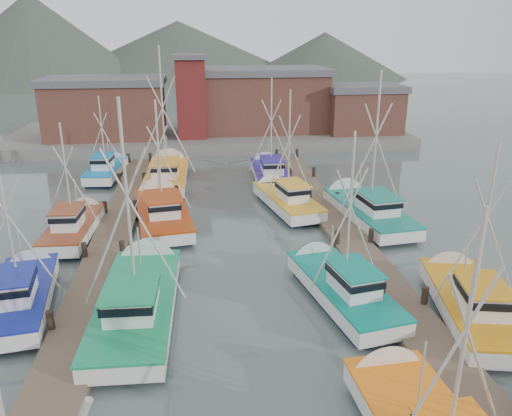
{
  "coord_description": "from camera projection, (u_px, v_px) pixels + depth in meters",
  "views": [
    {
      "loc": [
        -1.92,
        -20.49,
        11.82
      ],
      "look_at": [
        1.38,
        5.47,
        2.6
      ],
      "focal_mm": 35.0,
      "sensor_mm": 36.0,
      "label": 1
    }
  ],
  "objects": [
    {
      "name": "shed_left",
      "position": [
        107.0,
        107.0,
        53.33
      ],
      "size": [
        12.72,
        8.48,
        6.2
      ],
      "color": "brown",
      "rests_on": "quay"
    },
    {
      "name": "distant_hills",
      "position": [
        151.0,
        78.0,
        136.51
      ],
      "size": [
        175.0,
        140.0,
        42.0
      ],
      "color": "#465143",
      "rests_on": "ground"
    },
    {
      "name": "boat_4",
      "position": [
        139.0,
        298.0,
        22.13
      ],
      "size": [
        4.23,
        10.15,
        10.5
      ],
      "rotation": [
        0.0,
        0.0,
        -0.04
      ],
      "color": "#0F1835",
      "rests_on": "ground"
    },
    {
      "name": "lookout_tower",
      "position": [
        191.0,
        96.0,
        52.12
      ],
      "size": [
        3.6,
        3.6,
        8.5
      ],
      "color": "maroon",
      "rests_on": "quay"
    },
    {
      "name": "boat_8",
      "position": [
        162.0,
        211.0,
        32.97
      ],
      "size": [
        4.35,
        10.15,
        8.93
      ],
      "rotation": [
        0.0,
        0.0,
        0.14
      ],
      "color": "#0F1835",
      "rests_on": "ground"
    },
    {
      "name": "boat_9",
      "position": [
        285.0,
        199.0,
        35.38
      ],
      "size": [
        4.04,
        8.63,
        8.99
      ],
      "rotation": [
        0.0,
        0.0,
        0.19
      ],
      "color": "#0F1835",
      "rests_on": "ground"
    },
    {
      "name": "ground",
      "position": [
        242.0,
        300.0,
        23.32
      ],
      "size": [
        260.0,
        260.0,
        0.0
      ],
      "primitive_type": "plane",
      "color": "#53645F",
      "rests_on": "ground"
    },
    {
      "name": "boat_5",
      "position": [
        338.0,
        285.0,
        23.25
      ],
      "size": [
        3.91,
        8.54,
        8.69
      ],
      "rotation": [
        0.0,
        0.0,
        0.18
      ],
      "color": "#0F1835",
      "rests_on": "ground"
    },
    {
      "name": "quay",
      "position": [
        210.0,
        135.0,
        57.75
      ],
      "size": [
        44.0,
        16.0,
        1.2
      ],
      "primitive_type": "cube",
      "color": "gray",
      "rests_on": "ground"
    },
    {
      "name": "boat_12",
      "position": [
        167.0,
        174.0,
        41.55
      ],
      "size": [
        4.73,
        10.36,
        11.9
      ],
      "rotation": [
        0.0,
        0.0,
        -0.02
      ],
      "color": "#0F1835",
      "rests_on": "ground"
    },
    {
      "name": "gull_near",
      "position": [
        226.0,
        163.0,
        17.72
      ],
      "size": [
        1.55,
        0.65,
        0.24
      ],
      "rotation": [
        0.0,
        0.0,
        -0.22
      ],
      "color": "gray",
      "rests_on": "ground"
    },
    {
      "name": "boat_10",
      "position": [
        76.0,
        225.0,
        30.5
      ],
      "size": [
        3.12,
        7.8,
        7.64
      ],
      "rotation": [
        0.0,
        0.0,
        -0.05
      ],
      "color": "#0F1835",
      "rests_on": "ground"
    },
    {
      "name": "shed_center",
      "position": [
        261.0,
        99.0,
        57.1
      ],
      "size": [
        14.84,
        9.54,
        6.9
      ],
      "color": "brown",
      "rests_on": "quay"
    },
    {
      "name": "boat_11",
      "position": [
        365.0,
        209.0,
        33.25
      ],
      "size": [
        4.25,
        9.77,
        10.6
      ],
      "rotation": [
        0.0,
        0.0,
        0.12
      ],
      "color": "#0F1835",
      "rests_on": "ground"
    },
    {
      "name": "boat_13",
      "position": [
        270.0,
        173.0,
        41.98
      ],
      "size": [
        3.67,
        8.7,
        9.23
      ],
      "rotation": [
        0.0,
        0.0,
        -0.03
      ],
      "color": "#0F1835",
      "rests_on": "ground"
    },
    {
      "name": "gull_far",
      "position": [
        245.0,
        175.0,
        24.44
      ],
      "size": [
        1.54,
        0.66,
        0.24
      ],
      "rotation": [
        0.0,
        0.0,
        -0.33
      ],
      "color": "gray",
      "rests_on": "ground"
    },
    {
      "name": "shed_right",
      "position": [
        362.0,
        108.0,
        55.88
      ],
      "size": [
        8.48,
        6.36,
        5.2
      ],
      "color": "brown",
      "rests_on": "quay"
    },
    {
      "name": "boat_7",
      "position": [
        467.0,
        300.0,
        21.95
      ],
      "size": [
        4.17,
        8.67,
        8.61
      ],
      "rotation": [
        0.0,
        0.0,
        -0.2
      ],
      "color": "#0F1835",
      "rests_on": "ground"
    },
    {
      "name": "boat_6",
      "position": [
        23.0,
        293.0,
        22.58
      ],
      "size": [
        3.42,
        8.11,
        8.28
      ],
      "rotation": [
        0.0,
        0.0,
        0.14
      ],
      "color": "#0F1835",
      "rests_on": "ground"
    },
    {
      "name": "dock_right",
      "position": [
        359.0,
        252.0,
        27.87
      ],
      "size": [
        2.3,
        46.0,
        1.5
      ],
      "color": "brown",
      "rests_on": "ground"
    },
    {
      "name": "boat_14",
      "position": [
        108.0,
        169.0,
        43.05
      ],
      "size": [
        3.07,
        7.79,
        7.54
      ],
      "rotation": [
        0.0,
        0.0,
        -0.08
      ],
      "color": "#0F1835",
      "rests_on": "ground"
    },
    {
      "name": "dock_left",
      "position": [
        102.0,
        266.0,
        26.21
      ],
      "size": [
        2.3,
        46.0,
        1.5
      ],
      "color": "brown",
      "rests_on": "ground"
    }
  ]
}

